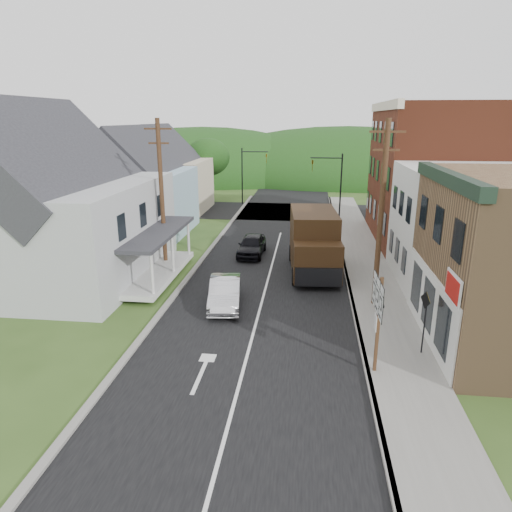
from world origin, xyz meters
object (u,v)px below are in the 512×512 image
(delivery_van, at_px, (314,243))
(route_sign_cluster, at_px, (378,311))
(dark_sedan, at_px, (252,245))
(warning_sign, at_px, (425,314))
(silver_sedan, at_px, (225,293))

(delivery_van, distance_m, route_sign_cluster, 11.54)
(dark_sedan, distance_m, warning_sign, 15.39)
(silver_sedan, relative_size, dark_sedan, 1.03)
(dark_sedan, bearing_deg, route_sign_cluster, -64.51)
(delivery_van, distance_m, warning_sign, 10.63)
(silver_sedan, distance_m, warning_sign, 9.52)
(route_sign_cluster, distance_m, warning_sign, 2.64)
(dark_sedan, xyz_separation_m, warning_sign, (8.33, -12.89, 1.09))
(silver_sedan, relative_size, delivery_van, 0.63)
(dark_sedan, distance_m, delivery_van, 5.31)
(silver_sedan, bearing_deg, warning_sign, -32.90)
(delivery_van, relative_size, route_sign_cluster, 1.87)
(delivery_van, height_order, route_sign_cluster, route_sign_cluster)
(dark_sedan, height_order, delivery_van, delivery_van)
(warning_sign, bearing_deg, silver_sedan, 138.97)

